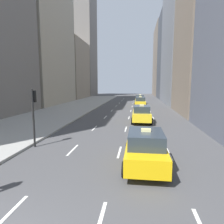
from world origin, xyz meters
The scene contains 9 objects.
sidewalk_left centered at (-7.00, 27.00, 0.07)m, with size 8.00×66.00×0.15m, color #9E9E99.
lane_markings centered at (2.60, 23.00, 0.01)m, with size 5.72×56.00×0.01m.
building_row_left centered at (-14.00, 33.89, 15.20)m, with size 6.00×69.21×36.80m.
building_row_right centered at (12.00, 40.71, 11.05)m, with size 6.00×76.17×24.95m.
taxi_lead centered at (4.00, 31.29, 0.88)m, with size 2.02×4.40×1.87m.
taxi_second centered at (4.00, 37.27, 0.88)m, with size 2.02×4.40×1.87m.
taxi_third centered at (4.00, 6.22, 0.88)m, with size 2.02×4.40×1.87m.
taxi_fourth centered at (4.00, 17.39, 0.88)m, with size 2.02×4.40×1.87m.
traffic_light_pole centered at (-2.75, 8.37, 2.41)m, with size 0.24×0.42×3.60m.
Camera 1 is at (3.61, -3.07, 3.90)m, focal length 32.00 mm.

